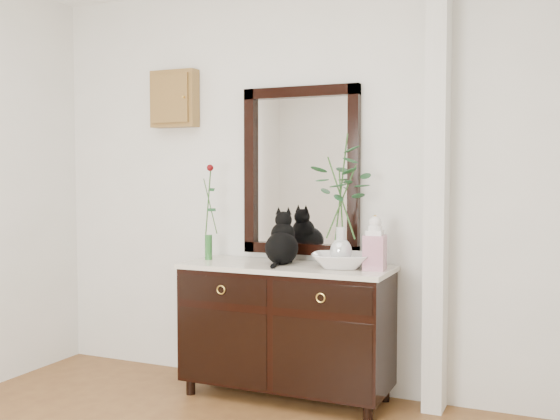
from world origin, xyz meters
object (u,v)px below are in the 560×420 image
at_px(sideboard, 286,324).
at_px(cat, 282,237).
at_px(lotus_bowl, 341,261).
at_px(ginger_jar, 375,242).

distance_m(sideboard, cat, 0.55).
distance_m(sideboard, lotus_bowl, 0.55).
bearing_deg(lotus_bowl, cat, 177.82).
bearing_deg(sideboard, cat, 152.52).
xyz_separation_m(sideboard, cat, (-0.04, 0.02, 0.55)).
relative_size(sideboard, ginger_jar, 4.01).
bearing_deg(lotus_bowl, ginger_jar, -1.51).
relative_size(sideboard, lotus_bowl, 3.70).
distance_m(sideboard, ginger_jar, 0.79).
bearing_deg(lotus_bowl, sideboard, -179.00).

